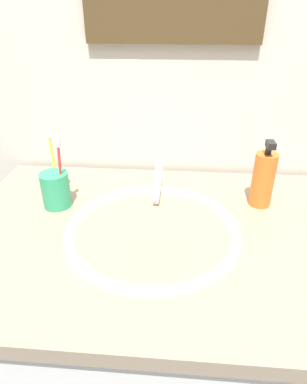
{
  "coord_description": "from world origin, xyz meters",
  "views": [
    {
      "loc": [
        0.03,
        -0.66,
        1.32
      ],
      "look_at": [
        -0.03,
        0.03,
        0.93
      ],
      "focal_mm": 31.07,
      "sensor_mm": 36.0,
      "label": 1
    }
  ],
  "objects_px": {
    "faucet": "(158,177)",
    "toothbrush_cup": "(56,190)",
    "toothbrush_red": "(60,168)",
    "toothbrush_yellow": "(53,161)",
    "soap_dispenser": "(263,179)"
  },
  "relations": [
    {
      "from": "faucet",
      "to": "soap_dispenser",
      "type": "relative_size",
      "value": 0.87
    },
    {
      "from": "faucet",
      "to": "soap_dispenser",
      "type": "bearing_deg",
      "value": -9.95
    },
    {
      "from": "faucet",
      "to": "toothbrush_red",
      "type": "bearing_deg",
      "value": -157.04
    },
    {
      "from": "faucet",
      "to": "toothbrush_cup",
      "type": "distance_m",
      "value": 0.29
    },
    {
      "from": "faucet",
      "to": "toothbrush_cup",
      "type": "bearing_deg",
      "value": -158.99
    },
    {
      "from": "toothbrush_yellow",
      "to": "soap_dispenser",
      "type": "distance_m",
      "value": 0.57
    },
    {
      "from": "toothbrush_red",
      "to": "soap_dispenser",
      "type": "height_order",
      "value": "toothbrush_red"
    },
    {
      "from": "toothbrush_red",
      "to": "soap_dispenser",
      "type": "relative_size",
      "value": 1.03
    },
    {
      "from": "toothbrush_cup",
      "to": "soap_dispenser",
      "type": "bearing_deg",
      "value": 5.53
    },
    {
      "from": "toothbrush_red",
      "to": "toothbrush_yellow",
      "type": "bearing_deg",
      "value": 127.65
    },
    {
      "from": "toothbrush_yellow",
      "to": "toothbrush_red",
      "type": "bearing_deg",
      "value": -52.35
    },
    {
      "from": "faucet",
      "to": "toothbrush_yellow",
      "type": "xyz_separation_m",
      "value": [
        -0.28,
        -0.06,
        0.07
      ]
    },
    {
      "from": "toothbrush_cup",
      "to": "faucet",
      "type": "bearing_deg",
      "value": 21.01
    },
    {
      "from": "toothbrush_red",
      "to": "toothbrush_cup",
      "type": "bearing_deg",
      "value": 176.01
    },
    {
      "from": "faucet",
      "to": "toothbrush_yellow",
      "type": "relative_size",
      "value": 0.83
    }
  ]
}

